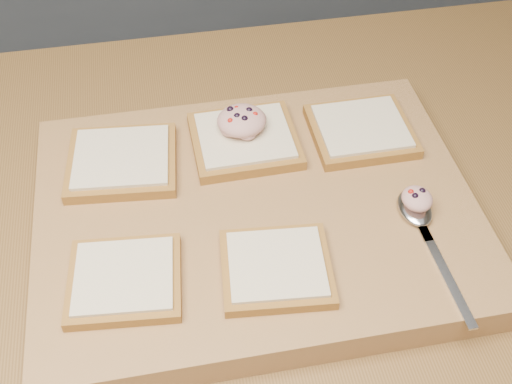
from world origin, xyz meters
The scene contains 9 objects.
cutting_board centered at (0.03, -0.02, 0.92)m, with size 0.50×0.38×0.04m, color #A47446.
bread_far_left centered at (-0.11, 0.07, 0.95)m, with size 0.14×0.13×0.02m.
bread_far_center centered at (0.04, 0.08, 0.95)m, with size 0.13×0.12×0.02m.
bread_far_right centered at (0.19, 0.07, 0.95)m, with size 0.12×0.11×0.02m.
bread_near_left centered at (-0.12, -0.11, 0.95)m, with size 0.12×0.12×0.02m.
bread_near_center centered at (0.04, -0.12, 0.95)m, with size 0.12×0.11×0.02m.
tuna_salad_dollop centered at (0.04, 0.09, 0.97)m, with size 0.06×0.06×0.03m.
spoon centered at (0.21, -0.08, 0.95)m, with size 0.04×0.18×0.01m.
spoon_salad centered at (0.21, -0.07, 0.96)m, with size 0.03×0.04×0.02m.
Camera 1 is at (-0.06, -0.51, 1.49)m, focal length 45.00 mm.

